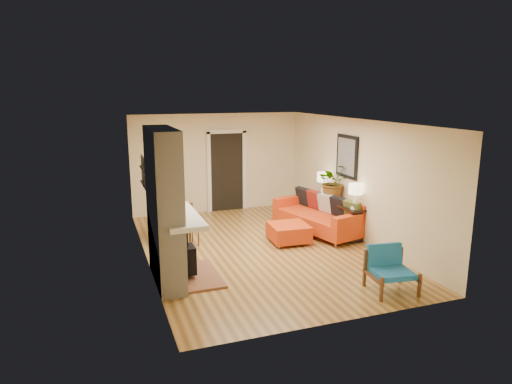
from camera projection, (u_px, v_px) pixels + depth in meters
room_shell at (246, 168)px, 11.74m from camera, size 6.50×6.50×6.50m
fireplace at (167, 210)px, 7.54m from camera, size 1.09×1.68×2.60m
sofa at (321, 215)px, 10.44m from camera, size 1.47×2.40×0.88m
ottoman at (289, 232)px, 9.72m from camera, size 0.84×0.84×0.40m
blue_chair at (389, 266)px, 7.39m from camera, size 0.77×0.76×0.72m
dining_table at (174, 213)px, 9.94m from camera, size 0.90×1.64×0.86m
console_table at (337, 207)px, 10.39m from camera, size 0.34×1.85×0.72m
lamp_near at (355, 193)px, 9.62m from camera, size 0.30×0.30×0.54m
lamp_far at (323, 181)px, 10.94m from camera, size 0.30×0.30×0.54m
houseplant at (333, 182)px, 10.45m from camera, size 0.82×0.74×0.83m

